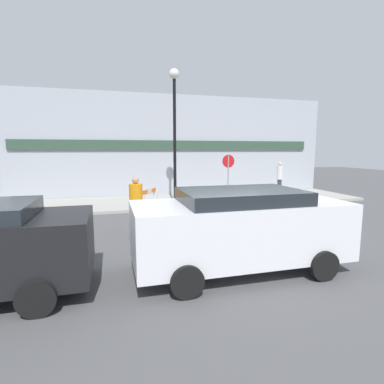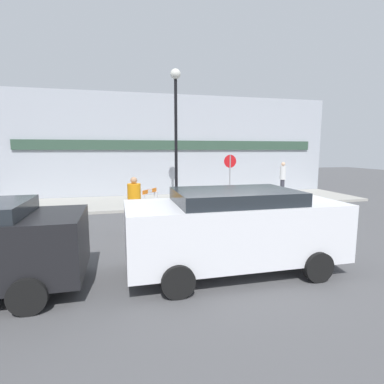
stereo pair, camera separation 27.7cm
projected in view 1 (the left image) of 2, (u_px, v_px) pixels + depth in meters
name	position (u px, v px, depth m)	size (l,w,h in m)	color
ground_plane	(235.00, 239.00, 8.57)	(60.00, 60.00, 0.00)	#4C4C4F
sidewalk_slab	(182.00, 201.00, 14.75)	(18.00, 3.95, 0.12)	#9E9B93
storefront_facade	(174.00, 146.00, 16.33)	(18.00, 0.22, 5.50)	#A3A8B2
streetlamp_post	(175.00, 120.00, 12.81)	(0.44, 0.44, 5.81)	black
stop_sign	(228.00, 170.00, 13.95)	(0.60, 0.06, 2.20)	gray
barricade_0	(243.00, 202.00, 11.27)	(0.19, 0.85, 1.11)	white
barricade_1	(150.00, 202.00, 11.41)	(0.70, 0.87, 1.06)	white
barricade_2	(207.00, 219.00, 8.79)	(0.97, 0.18, 0.96)	white
traffic_cone_0	(182.00, 206.00, 12.18)	(0.30, 0.30, 0.57)	black
traffic_cone_1	(262.00, 218.00, 10.23)	(0.30, 0.30, 0.52)	black
traffic_cone_2	(164.00, 205.00, 12.28)	(0.30, 0.30, 0.59)	black
traffic_cone_3	(238.00, 215.00, 10.69)	(0.30, 0.30, 0.50)	black
traffic_cone_4	(209.00, 204.00, 12.92)	(0.30, 0.30, 0.49)	black
traffic_cone_5	(239.00, 228.00, 8.80)	(0.30, 0.30, 0.59)	black
person_worker	(136.00, 205.00, 8.79)	(0.53, 0.53, 1.76)	#33333D
person_pedestrian	(280.00, 177.00, 15.92)	(0.36, 0.36, 1.79)	#33333D
parked_car_1	(240.00, 225.00, 6.27)	(4.46, 1.98, 1.73)	silver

